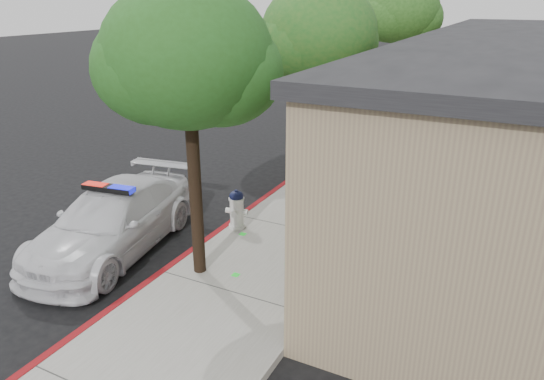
{
  "coord_description": "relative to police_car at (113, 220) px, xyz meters",
  "views": [
    {
      "loc": [
        5.88,
        -6.67,
        5.21
      ],
      "look_at": [
        0.98,
        2.98,
        1.0
      ],
      "focal_mm": 32.97,
      "sensor_mm": 36.0,
      "label": 1
    }
  ],
  "objects": [
    {
      "name": "sidewalk",
      "position": [
        3.22,
        2.5,
        -0.62
      ],
      "size": [
        3.2,
        60.0,
        0.15
      ],
      "primitive_type": "cube",
      "color": "gray",
      "rests_on": "ground"
    },
    {
      "name": "street_tree_near",
      "position": [
        2.33,
        -0.13,
        3.46
      ],
      "size": [
        3.07,
        2.94,
        5.38
      ],
      "rotation": [
        0.0,
        0.0,
        0.01
      ],
      "color": "black",
      "rests_on": "sidewalk"
    },
    {
      "name": "fire_hydrant",
      "position": [
        1.97,
        1.91,
        -0.08
      ],
      "size": [
        0.54,
        0.47,
        0.93
      ],
      "rotation": [
        0.0,
        0.0,
        0.23
      ],
      "color": "white",
      "rests_on": "sidewalk"
    },
    {
      "name": "street_tree_far",
      "position": [
        2.51,
        14.04,
        3.88
      ],
      "size": [
        3.24,
        3.15,
        5.89
      ],
      "rotation": [
        0.0,
        0.0,
        0.12
      ],
      "color": "black",
      "rests_on": "sidewalk"
    },
    {
      "name": "ground",
      "position": [
        1.62,
        -0.5,
        -0.7
      ],
      "size": [
        120.0,
        120.0,
        0.0
      ],
      "primitive_type": "plane",
      "color": "black",
      "rests_on": "ground"
    },
    {
      "name": "police_car",
      "position": [
        0.0,
        0.0,
        0.0
      ],
      "size": [
        2.65,
        5.02,
        1.51
      ],
      "rotation": [
        0.0,
        0.0,
        0.15
      ],
      "color": "silver",
      "rests_on": "ground"
    },
    {
      "name": "red_curb",
      "position": [
        1.68,
        2.5,
        -0.62
      ],
      "size": [
        0.14,
        60.0,
        0.16
      ],
      "primitive_type": "cube",
      "color": "maroon",
      "rests_on": "ground"
    },
    {
      "name": "street_tree_mid",
      "position": [
        2.72,
        4.78,
        3.57
      ],
      "size": [
        2.86,
        2.99,
        5.46
      ],
      "rotation": [
        0.0,
        0.0,
        0.43
      ],
      "color": "black",
      "rests_on": "sidewalk"
    }
  ]
}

